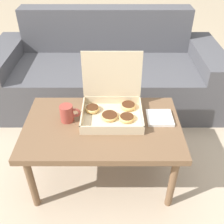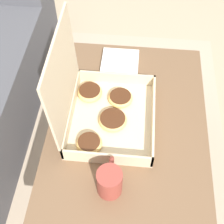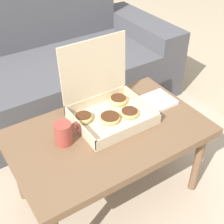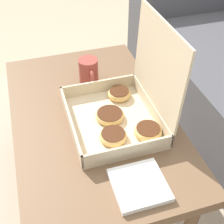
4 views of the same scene
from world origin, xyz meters
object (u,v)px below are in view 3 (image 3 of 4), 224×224
Objects in this scene: couch at (36,77)px; coffee_mug at (64,133)px; coffee_table at (109,138)px; pastry_box at (107,104)px.

couch reaches higher than coffee_mug.
coffee_table is (0.00, -0.99, 0.14)m from couch.
pastry_box is 2.95× the size of coffee_mug.
coffee_table is 2.55× the size of pastry_box.
coffee_mug is (-0.21, 0.04, 0.10)m from coffee_table.
couch is at bearing 77.32° from coffee_mug.
coffee_mug is at bearing 168.52° from coffee_table.
couch reaches higher than coffee_table.
pastry_box is (0.07, -0.88, 0.26)m from couch.
couch is 1.00m from coffee_table.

